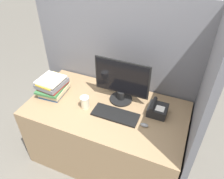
% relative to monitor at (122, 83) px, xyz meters
% --- Properties ---
extents(cubicle_panel_rear, '(1.93, 0.04, 1.70)m').
position_rel_monitor_xyz_m(cubicle_panel_rear, '(-0.09, 0.28, -0.09)').
color(cubicle_panel_rear, slate).
rests_on(cubicle_panel_rear, ground_plane).
extents(cubicle_panel_right, '(0.04, 0.88, 1.70)m').
position_rel_monitor_xyz_m(cubicle_panel_right, '(0.71, -0.14, -0.09)').
color(cubicle_panel_right, slate).
rests_on(cubicle_panel_right, ground_plane).
extents(desk, '(1.53, 0.82, 0.74)m').
position_rel_monitor_xyz_m(desk, '(-0.09, -0.17, -0.57)').
color(desk, '#937551').
rests_on(desk, ground_plane).
extents(monitor, '(0.53, 0.22, 0.44)m').
position_rel_monitor_xyz_m(monitor, '(0.00, 0.00, 0.00)').
color(monitor, black).
rests_on(monitor, desk).
extents(keyboard, '(0.43, 0.17, 0.02)m').
position_rel_monitor_xyz_m(keyboard, '(0.03, -0.23, -0.20)').
color(keyboard, black).
rests_on(keyboard, desk).
extents(mouse, '(0.07, 0.04, 0.03)m').
position_rel_monitor_xyz_m(mouse, '(0.32, -0.26, -0.19)').
color(mouse, gray).
rests_on(mouse, desk).
extents(coffee_cup, '(0.08, 0.08, 0.13)m').
position_rel_monitor_xyz_m(coffee_cup, '(-0.27, -0.24, -0.14)').
color(coffee_cup, beige).
rests_on(coffee_cup, desk).
extents(book_stack, '(0.27, 0.31, 0.18)m').
position_rel_monitor_xyz_m(book_stack, '(-0.68, -0.17, -0.12)').
color(book_stack, '#264C8C').
rests_on(book_stack, desk).
extents(desk_telephone, '(0.17, 0.18, 0.12)m').
position_rel_monitor_xyz_m(desk_telephone, '(0.38, -0.06, -0.16)').
color(desk_telephone, black).
rests_on(desk_telephone, desk).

